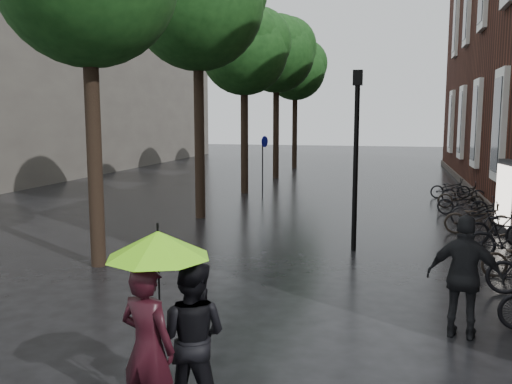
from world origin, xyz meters
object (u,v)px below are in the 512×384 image
(person_black, at_px, (191,337))
(parked_bicycles, at_px, (486,223))
(person_burgundy, at_px, (148,348))
(ad_lightbox, at_px, (509,197))
(pedestrian_walking, at_px, (465,277))
(lamp_post, at_px, (356,143))

(person_black, bearing_deg, parked_bicycles, -115.01)
(person_burgundy, xyz_separation_m, ad_lightbox, (5.59, 11.26, 0.15))
(person_burgundy, distance_m, ad_lightbox, 12.57)
(ad_lightbox, bearing_deg, person_burgundy, -124.83)
(pedestrian_walking, bearing_deg, ad_lightbox, -92.88)
(ad_lightbox, bearing_deg, lamp_post, -152.24)
(person_burgundy, height_order, ad_lightbox, ad_lightbox)
(pedestrian_walking, distance_m, ad_lightbox, 8.21)
(parked_bicycles, xyz_separation_m, lamp_post, (-3.34, -2.13, 2.20))
(parked_bicycles, relative_size, ad_lightbox, 7.81)
(person_burgundy, xyz_separation_m, pedestrian_walking, (3.48, 3.32, 0.03))
(person_burgundy, relative_size, parked_bicycles, 0.11)
(person_black, distance_m, lamp_post, 8.15)
(person_burgundy, height_order, lamp_post, lamp_post)
(person_burgundy, xyz_separation_m, person_black, (0.31, 0.44, -0.03))
(pedestrian_walking, height_order, parked_bicycles, pedestrian_walking)
(person_burgundy, relative_size, person_black, 1.03)
(person_black, xyz_separation_m, pedestrian_walking, (3.16, 2.88, 0.06))
(lamp_post, bearing_deg, parked_bicycles, 32.53)
(person_black, relative_size, pedestrian_walking, 0.93)
(person_black, distance_m, pedestrian_walking, 4.28)
(parked_bicycles, distance_m, lamp_post, 4.53)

